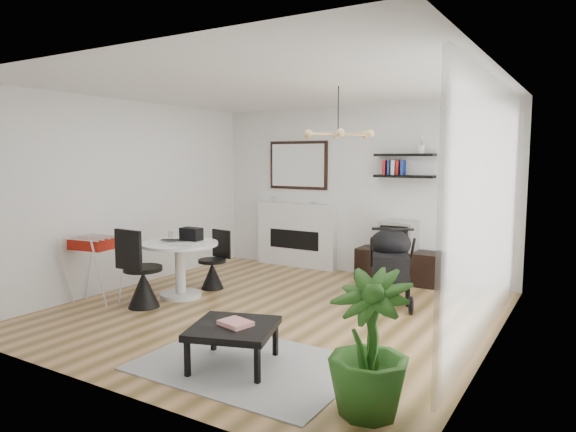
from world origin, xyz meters
The scene contains 25 objects.
floor centered at (0.00, 0.00, 0.00)m, with size 5.00×5.00×0.00m, color brown.
ceiling centered at (0.00, 0.00, 2.70)m, with size 5.00×5.00×0.00m, color white.
wall_back centered at (0.00, 2.50, 1.35)m, with size 5.00×5.00×0.00m, color white.
wall_left centered at (-2.50, 0.00, 1.35)m, with size 5.00×5.00×0.00m, color white.
wall_right centered at (2.50, 0.00, 1.35)m, with size 5.00×5.00×0.00m, color white.
sheer_curtain centered at (2.40, 0.20, 1.35)m, with size 0.04×3.60×2.60m, color white.
fireplace centered at (-1.10, 2.42, 0.69)m, with size 1.50×0.17×2.16m.
shelf_lower centered at (0.81, 2.37, 1.60)m, with size 0.90×0.25×0.04m, color black.
shelf_upper centered at (0.81, 2.37, 1.92)m, with size 0.90×0.25×0.04m, color black.
pendant_lamp centered at (0.70, 0.30, 2.15)m, with size 0.90×0.90×0.10m, color tan, non-canonical shape.
tv_console centered at (0.81, 2.26, 0.24)m, with size 1.30×0.45×0.49m, color black.
crt_tv centered at (0.79, 2.26, 0.71)m, with size 0.51×0.44×0.44m.
dining_table centered at (-1.43, -0.10, 0.49)m, with size 1.02×1.02×0.75m.
laptop centered at (-1.54, -0.13, 0.76)m, with size 0.35×0.22×0.03m, color black.
black_bag centered at (-1.42, 0.12, 0.84)m, with size 0.29×0.17×0.17m, color black.
newspaper centered at (-1.25, -0.20, 0.75)m, with size 0.32×0.27×0.01m, color beige.
drinking_glass centered at (-1.73, 0.03, 0.80)m, with size 0.06×0.06×0.10m, color white.
chair_far centered at (-1.36, 0.49, 0.26)m, with size 0.41×0.43×0.84m.
chair_near centered at (-1.51, -0.72, 0.32)m, with size 0.48×0.49×1.01m.
drying_rack centered at (-2.18, -0.89, 0.46)m, with size 0.66×0.63×0.88m.
stroller centered at (1.11, 1.03, 0.46)m, with size 0.82×0.99×1.08m.
rug centered at (0.69, -1.50, 0.01)m, with size 1.94×1.40×0.01m, color #9A9A9A.
coffee_table centered at (0.59, -1.59, 0.34)m, with size 0.92×0.92×0.37m.
magazines centered at (0.61, -1.59, 0.41)m, with size 0.28×0.22×0.04m, color #E13938.
potted_plant centered at (1.97, -1.78, 0.54)m, with size 0.60×0.60×1.07m, color #275B1A.
Camera 1 is at (3.33, -5.15, 1.88)m, focal length 32.00 mm.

